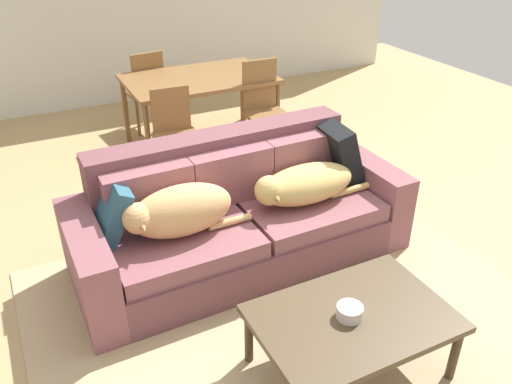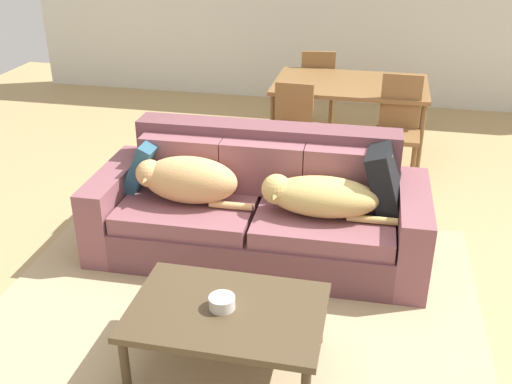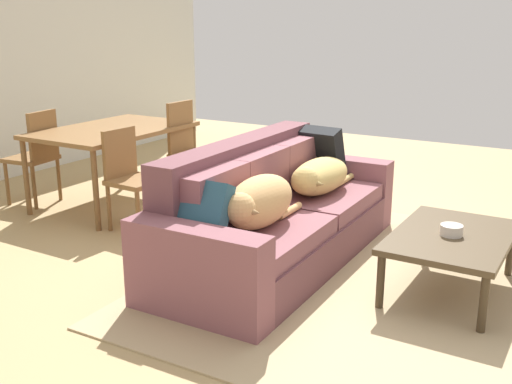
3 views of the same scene
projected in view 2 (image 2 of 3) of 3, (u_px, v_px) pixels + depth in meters
The scene contains 13 objects.
ground_plane at pixel (281, 263), 4.34m from camera, with size 10.00×10.00×0.00m, color tan.
area_rug at pixel (234, 313), 3.81m from camera, with size 3.10×2.67×0.01m, color tan.
couch at pixel (260, 209), 4.38m from camera, with size 2.40×0.99×0.88m.
dog_on_left_cushion at pixel (186, 180), 4.21m from camera, with size 0.85×0.34×0.34m.
dog_on_right_cushion at pixel (318, 196), 4.05m from camera, with size 0.93×0.36×0.28m.
throw_pillow_by_left_arm at pixel (145, 163), 4.45m from camera, with size 0.10×0.39×0.39m, color #295267.
throw_pillow_by_right_arm at pixel (386, 178), 4.14m from camera, with size 0.15×0.47×0.47m, color black.
coffee_table at pixel (227, 315), 3.22m from camera, with size 1.05×0.71×0.40m.
bowl_on_coffee_table at pixel (222, 302), 3.20m from camera, with size 0.14×0.14×0.07m, color silver.
dining_table at pixel (350, 89), 5.91m from camera, with size 1.49×0.97×0.75m.
dining_chair_near_left at pixel (291, 126), 5.54m from camera, with size 0.42×0.42×0.86m.
dining_chair_near_right at pixel (398, 125), 5.41m from camera, with size 0.41×0.41×0.97m.
dining_chair_far_left at pixel (317, 86), 6.62m from camera, with size 0.45×0.45×0.92m.
Camera 2 is at (0.59, -3.62, 2.38)m, focal length 42.00 mm.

